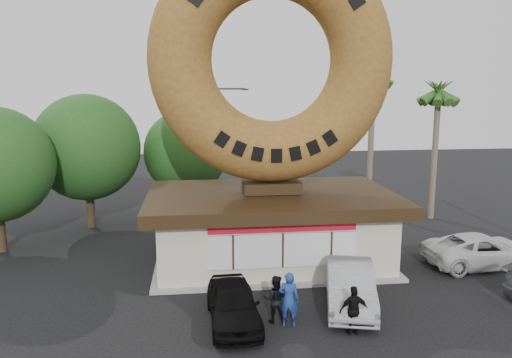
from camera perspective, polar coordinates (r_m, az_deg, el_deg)
The scene contains 14 objects.
ground at distance 18.19m, azimuth 4.66°, elevation -15.73°, with size 90.00×90.00×0.00m, color black.
donut_shop at distance 23.08m, azimuth 1.76°, elevation -5.25°, with size 11.20×7.20×3.80m.
giant_donut at distance 22.25m, azimuth 1.86°, elevation 13.41°, with size 10.72×10.72×2.73m, color olive.
tree_west at distance 29.80m, azimuth -18.76°, elevation 3.43°, with size 6.00×6.00×7.65m.
tree_mid at distance 31.23m, azimuth -8.01°, elevation 3.04°, with size 5.20×5.20×6.63m.
palm_near at distance 31.88m, azimuth 13.28°, elevation 10.93°, with size 2.60×2.60×9.75m.
palm_far at distance 31.89m, azimuth 20.13°, elevation 8.90°, with size 2.60×2.60×8.75m.
street_lamp at distance 32.20m, azimuth -4.18°, elevation 4.16°, with size 2.11×0.20×8.00m.
person_left at distance 17.34m, azimuth 3.77°, elevation -13.58°, with size 0.70×0.46×1.93m, color navy.
person_center at distance 17.65m, azimuth 2.21°, elevation -13.55°, with size 0.82×0.64×1.68m, color black.
person_right at distance 17.15m, azimuth 11.12°, elevation -14.52°, with size 0.98×0.41×1.67m, color black.
car_black at distance 17.63m, azimuth -2.61°, elevation -14.04°, with size 1.67×4.16×1.42m, color black.
car_silver at distance 19.22m, azimuth 10.71°, elevation -11.82°, with size 1.67×4.80×1.58m, color #9FA0A4.
car_white at distance 24.99m, azimuth 24.48°, elevation -7.44°, with size 2.44×5.28×1.47m, color silver.
Camera 1 is at (-3.36, -15.97, 8.04)m, focal length 35.00 mm.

